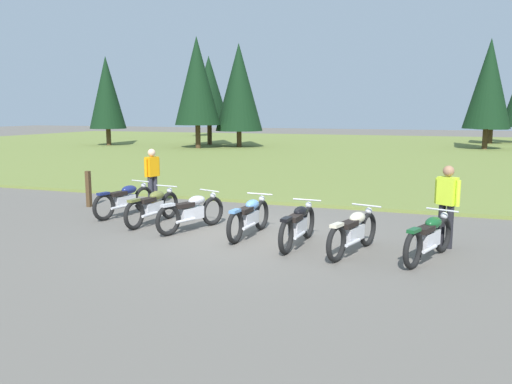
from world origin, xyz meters
The scene contains 13 objects.
ground_plane centered at (0.00, 0.00, 0.00)m, with size 140.00×140.00×0.00m, color #605B54.
grass_moorland centered at (0.00, 25.87, 0.05)m, with size 80.00×44.00×0.10m, color olive.
forest_treeline centered at (0.29, 30.66, 4.43)m, with size 40.26×21.32×8.53m.
motorcycle_navy centered at (-3.81, 1.01, 0.44)m, with size 0.71×2.07×0.88m.
motorcycle_olive centered at (-2.61, 0.41, 0.44)m, with size 0.62×2.10×0.88m.
motorcycle_silver centered at (-1.40, 0.11, 0.44)m, with size 0.90×2.01×0.88m.
motorcycle_sky_blue centered at (0.05, 0.02, 0.44)m, with size 0.62×2.10×0.88m.
motorcycle_black centered at (1.27, -0.40, 0.44)m, with size 0.62×2.10×0.88m.
motorcycle_cream centered at (2.44, -0.61, 0.44)m, with size 0.80×2.05×0.88m.
motorcycle_british_green centered at (3.83, -0.59, 0.44)m, with size 0.92×2.00×0.88m.
rider_near_row_end centered at (-3.85, 2.46, 0.95)m, with size 0.32×0.53×1.67m.
rider_with_back_turned centered at (4.11, 0.47, 0.95)m, with size 0.48×0.38×1.67m.
trail_marker_post centered at (-5.55, 1.78, 0.52)m, with size 0.12×0.12×1.04m, color #47331E.
Camera 1 is at (3.96, -10.41, 2.74)m, focal length 36.27 mm.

